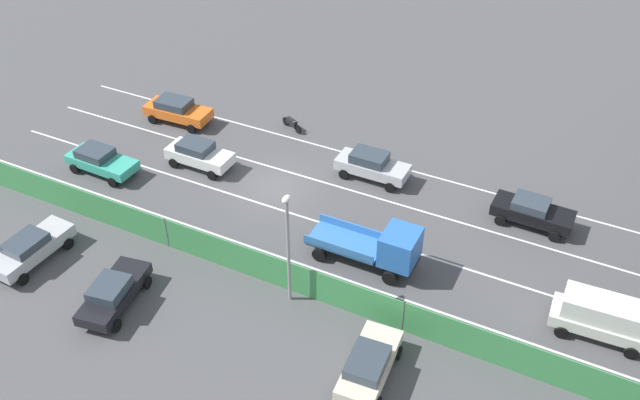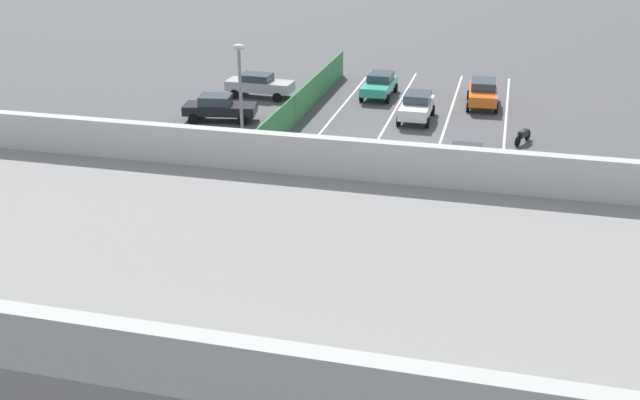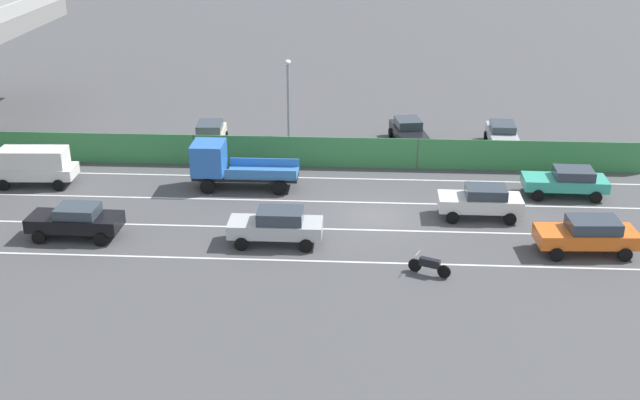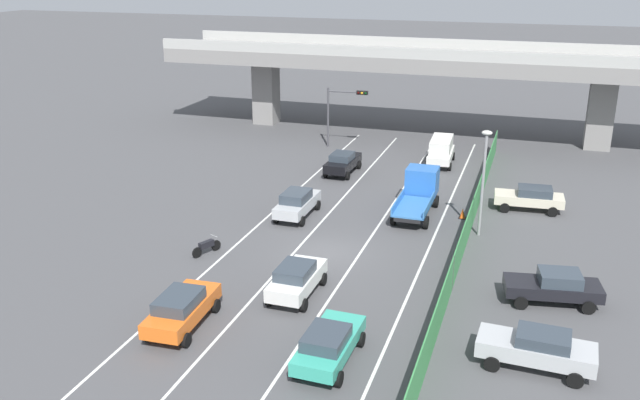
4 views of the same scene
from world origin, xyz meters
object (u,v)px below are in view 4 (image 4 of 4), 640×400
at_px(street_lamp, 484,172).
at_px(parked_wagon_silver, 537,348).
at_px(traffic_light, 342,106).
at_px(parked_sedan_dark, 554,286).
at_px(car_taxi_teal, 329,343).
at_px(traffic_cone, 463,214).
at_px(car_sedan_silver, 297,203).
at_px(car_sedan_black, 343,162).
at_px(car_van_white, 441,150).
at_px(car_hatchback_white, 297,278).
at_px(car_taxi_orange, 182,308).
at_px(parked_sedan_cream, 530,197).
at_px(flatbed_truck_blue, 419,191).
at_px(motorcycle, 207,246).

bearing_deg(street_lamp, parked_wagon_silver, -74.98).
bearing_deg(traffic_light, parked_sedan_dark, -53.64).
relative_size(car_taxi_teal, traffic_cone, 6.82).
bearing_deg(car_sedan_silver, car_sedan_black, 89.24).
bearing_deg(car_van_white, traffic_cone, -74.60).
relative_size(parked_wagon_silver, traffic_light, 0.90).
distance_m(car_hatchback_white, traffic_cone, 14.56).
height_order(car_taxi_orange, car_van_white, car_van_white).
distance_m(car_van_white, parked_wagon_silver, 28.57).
distance_m(car_sedan_black, parked_sedan_dark, 22.73).
height_order(street_lamp, traffic_cone, street_lamp).
bearing_deg(car_sedan_black, parked_sedan_dark, -47.38).
bearing_deg(parked_wagon_silver, parked_sedan_cream, 92.72).
bearing_deg(traffic_light, car_taxi_teal, -74.41).
relative_size(car_sedan_black, traffic_cone, 6.74).
height_order(car_taxi_orange, parked_wagon_silver, car_taxi_orange).
height_order(car_sedan_silver, parked_wagon_silver, car_sedan_silver).
bearing_deg(car_van_white, parked_sedan_dark, -68.03).
bearing_deg(flatbed_truck_blue, car_taxi_orange, -111.83).
bearing_deg(car_hatchback_white, car_sedan_silver, 109.94).
xyz_separation_m(parked_wagon_silver, parked_sedan_dark, (0.63, 5.97, -0.02)).
bearing_deg(flatbed_truck_blue, car_taxi_teal, -90.68).
bearing_deg(parked_sedan_cream, car_sedan_black, 164.30).
bearing_deg(car_sedan_black, traffic_light, 106.99).
bearing_deg(flatbed_truck_blue, traffic_light, 124.66).
xyz_separation_m(car_van_white, traffic_light, (-8.92, 2.42, 2.48)).
distance_m(parked_sedan_cream, street_lamp, 6.75).
xyz_separation_m(car_van_white, flatbed_truck_blue, (0.25, -10.85, 0.11)).
xyz_separation_m(motorcycle, traffic_light, (0.73, 23.94, 3.24)).
relative_size(car_van_white, parked_sedan_dark, 0.98).
distance_m(street_lamp, traffic_cone, 4.58).
xyz_separation_m(flatbed_truck_blue, motorcycle, (-9.90, -10.68, -0.87)).
bearing_deg(flatbed_truck_blue, car_sedan_black, 138.78).
xyz_separation_m(flatbed_truck_blue, traffic_light, (-9.17, 13.26, 2.37)).
height_order(car_taxi_orange, traffic_cone, car_taxi_orange).
distance_m(motorcycle, parked_wagon_silver, 18.65).
bearing_deg(car_taxi_teal, motorcycle, 140.00).
bearing_deg(car_sedan_silver, parked_wagon_silver, -40.96).
bearing_deg(street_lamp, car_sedan_silver, -177.59).
bearing_deg(car_taxi_orange, traffic_cone, 59.76).
xyz_separation_m(car_taxi_teal, traffic_light, (-8.95, 32.07, 2.82)).
bearing_deg(parked_wagon_silver, car_sedan_black, 123.05).
bearing_deg(parked_sedan_cream, parked_sedan_dark, -83.25).
xyz_separation_m(car_sedan_silver, traffic_light, (-2.05, 16.91, 2.75)).
bearing_deg(parked_sedan_dark, motorcycle, -179.78).
relative_size(car_taxi_teal, parked_sedan_cream, 1.01).
bearing_deg(car_van_white, motorcycle, -114.16).
distance_m(car_taxi_teal, parked_sedan_dark, 11.90).
height_order(car_hatchback_white, flatbed_truck_blue, flatbed_truck_blue).
distance_m(car_taxi_orange, traffic_cone, 20.23).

